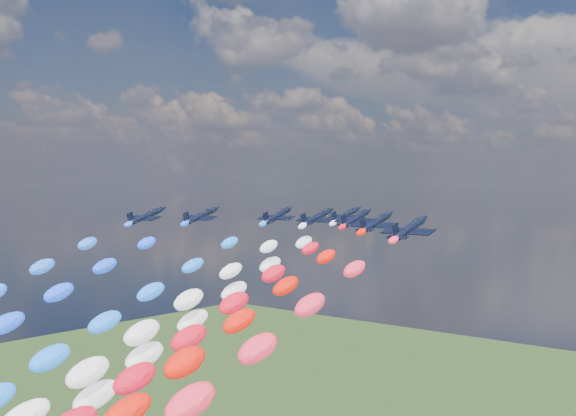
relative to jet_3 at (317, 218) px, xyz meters
The scene contains 8 objects.
jet_0 34.42m from the jet_3, 150.80° to the right, with size 7.95×10.66×2.35m, color black, non-canonical shape.
jet_1 24.21m from the jet_3, 158.25° to the right, with size 7.95×10.66×2.35m, color black, non-canonical shape.
jet_2 11.16m from the jet_3, behind, with size 7.95×10.66×2.35m, color black, non-canonical shape.
jet_3 is the anchor object (origin of this frame).
jet_4 11.53m from the jet_3, 96.74° to the left, with size 7.95×10.66×2.35m, color black, non-canonical shape.
jet_5 7.97m from the jet_3, 14.22° to the left, with size 7.95×10.66×2.35m, color black, non-canonical shape.
jet_6 20.42m from the jet_3, 23.33° to the right, with size 7.95×10.66×2.35m, color black, non-canonical shape.
jet_7 36.67m from the jet_3, 30.84° to the right, with size 7.95×10.66×2.35m, color black, non-canonical shape.
Camera 1 is at (87.20, -100.09, 112.13)m, focal length 46.25 mm.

